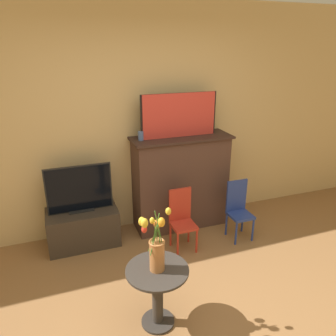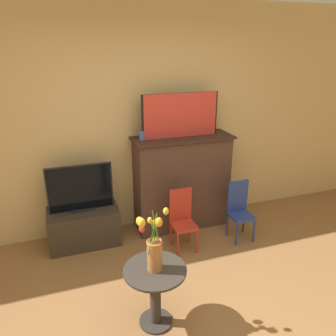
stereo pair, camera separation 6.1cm
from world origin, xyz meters
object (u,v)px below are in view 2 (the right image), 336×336
(painting, at_px, (181,115))
(vase_tulips, at_px, (154,247))
(tv_monitor, at_px, (80,189))
(chair_red, at_px, (182,217))
(chair_blue, at_px, (239,208))

(painting, xyz_separation_m, vase_tulips, (-0.77, -1.46, -0.69))
(painting, relative_size, tv_monitor, 1.29)
(chair_red, distance_m, vase_tulips, 1.20)
(chair_red, height_order, vase_tulips, vase_tulips)
(painting, relative_size, chair_red, 1.31)
(painting, xyz_separation_m, tv_monitor, (-1.21, -0.04, -0.74))
(tv_monitor, height_order, chair_red, tv_monitor)
(tv_monitor, xyz_separation_m, chair_red, (1.05, -0.46, -0.31))
(painting, distance_m, vase_tulips, 1.79)
(painting, relative_size, vase_tulips, 1.71)
(tv_monitor, bearing_deg, vase_tulips, -72.96)
(chair_blue, bearing_deg, chair_red, 178.89)
(painting, bearing_deg, tv_monitor, -178.21)
(painting, bearing_deg, vase_tulips, -117.72)
(painting, bearing_deg, chair_blue, -41.72)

